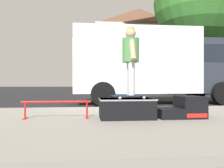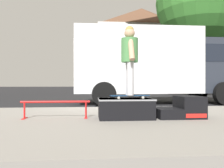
{
  "view_description": "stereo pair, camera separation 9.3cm",
  "coord_description": "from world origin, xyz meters",
  "px_view_note": "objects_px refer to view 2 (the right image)",
  "views": [
    {
      "loc": [
        -0.33,
        -7.66,
        0.81
      ],
      "look_at": [
        0.32,
        -1.5,
        0.82
      ],
      "focal_mm": 37.9,
      "sensor_mm": 36.0,
      "label": 1
    },
    {
      "loc": [
        -0.24,
        -7.67,
        0.81
      ],
      "look_at": [
        0.32,
        -1.5,
        0.82
      ],
      "focal_mm": 37.9,
      "sensor_mm": 36.0,
      "label": 2
    }
  ],
  "objects_px": {
    "kicker_ramp": "(182,109)",
    "skate_box": "(125,108)",
    "skateboard": "(130,96)",
    "skater_kid": "(130,54)",
    "box_truck": "(158,63)",
    "grind_rail": "(56,105)",
    "street_tree_main": "(205,5)"
  },
  "relations": [
    {
      "from": "skater_kid",
      "to": "box_truck",
      "type": "distance_m",
      "value": 5.58
    },
    {
      "from": "kicker_ramp",
      "to": "street_tree_main",
      "type": "distance_m",
      "value": 12.01
    },
    {
      "from": "skater_kid",
      "to": "street_tree_main",
      "type": "relative_size",
      "value": 0.16
    },
    {
      "from": "skateboard",
      "to": "box_truck",
      "type": "relative_size",
      "value": 0.12
    },
    {
      "from": "skate_box",
      "to": "box_truck",
      "type": "height_order",
      "value": "box_truck"
    },
    {
      "from": "skater_kid",
      "to": "skate_box",
      "type": "bearing_deg",
      "value": 146.15
    },
    {
      "from": "skateboard",
      "to": "street_tree_main",
      "type": "relative_size",
      "value": 0.09
    },
    {
      "from": "skateboard",
      "to": "box_truck",
      "type": "distance_m",
      "value": 5.69
    },
    {
      "from": "grind_rail",
      "to": "street_tree_main",
      "type": "bearing_deg",
      "value": 49.91
    },
    {
      "from": "skate_box",
      "to": "grind_rail",
      "type": "distance_m",
      "value": 1.42
    },
    {
      "from": "box_truck",
      "to": "skateboard",
      "type": "bearing_deg",
      "value": -111.83
    },
    {
      "from": "skater_kid",
      "to": "box_truck",
      "type": "bearing_deg",
      "value": 68.17
    },
    {
      "from": "kicker_ramp",
      "to": "skate_box",
      "type": "bearing_deg",
      "value": 179.98
    },
    {
      "from": "grind_rail",
      "to": "street_tree_main",
      "type": "relative_size",
      "value": 0.16
    },
    {
      "from": "skate_box",
      "to": "kicker_ramp",
      "type": "relative_size",
      "value": 1.16
    },
    {
      "from": "skater_kid",
      "to": "kicker_ramp",
      "type": "bearing_deg",
      "value": 2.69
    },
    {
      "from": "kicker_ramp",
      "to": "skater_kid",
      "type": "relative_size",
      "value": 0.68
    },
    {
      "from": "box_truck",
      "to": "skater_kid",
      "type": "bearing_deg",
      "value": -111.83
    },
    {
      "from": "grind_rail",
      "to": "skateboard",
      "type": "height_order",
      "value": "skateboard"
    },
    {
      "from": "skateboard",
      "to": "skater_kid",
      "type": "xyz_separation_m",
      "value": [
        0.0,
        0.0,
        0.83
      ]
    },
    {
      "from": "skateboard",
      "to": "street_tree_main",
      "type": "xyz_separation_m",
      "value": [
        6.3,
        9.43,
        5.15
      ]
    },
    {
      "from": "skateboard",
      "to": "skater_kid",
      "type": "distance_m",
      "value": 0.83
    },
    {
      "from": "kicker_ramp",
      "to": "box_truck",
      "type": "bearing_deg",
      "value": 79.41
    },
    {
      "from": "skate_box",
      "to": "skater_kid",
      "type": "relative_size",
      "value": 0.79
    },
    {
      "from": "skate_box",
      "to": "skateboard",
      "type": "bearing_deg",
      "value": -33.85
    },
    {
      "from": "skateboard",
      "to": "kicker_ramp",
      "type": "bearing_deg",
      "value": 2.69
    },
    {
      "from": "skateboard",
      "to": "box_truck",
      "type": "xyz_separation_m",
      "value": [
        2.07,
        5.18,
        1.12
      ]
    },
    {
      "from": "grind_rail",
      "to": "box_truck",
      "type": "relative_size",
      "value": 0.2
    },
    {
      "from": "skate_box",
      "to": "skateboard",
      "type": "xyz_separation_m",
      "value": [
        0.08,
        -0.05,
        0.24
      ]
    },
    {
      "from": "box_truck",
      "to": "street_tree_main",
      "type": "relative_size",
      "value": 0.8
    },
    {
      "from": "kicker_ramp",
      "to": "skateboard",
      "type": "xyz_separation_m",
      "value": [
        -1.12,
        -0.05,
        0.27
      ]
    },
    {
      "from": "kicker_ramp",
      "to": "box_truck",
      "type": "relative_size",
      "value": 0.14
    }
  ]
}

